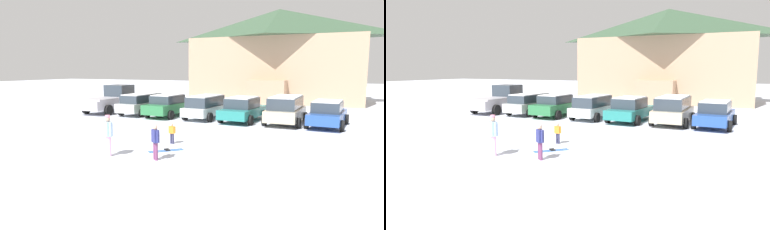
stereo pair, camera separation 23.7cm
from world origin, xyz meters
TOP-DOWN VIEW (x-y plane):
  - ground at (0.00, 0.00)m, footprint 160.00×160.00m
  - ski_lodge at (-0.65, 29.04)m, footprint 17.83×11.75m
  - parked_silver_wagon at (-7.78, 13.03)m, footprint 2.19×4.57m
  - parked_green_coupe at (-5.38, 12.94)m, footprint 2.32×4.77m
  - parked_white_suv at (-2.43, 12.90)m, footprint 2.28×4.35m
  - parked_teal_hatchback at (0.27, 12.93)m, footprint 2.48×4.86m
  - parked_beige_suv at (3.05, 12.98)m, footprint 2.30×4.60m
  - parked_blue_hatchback at (5.52, 12.99)m, footprint 2.38×4.74m
  - pickup_truck at (-10.81, 13.39)m, footprint 2.42×5.65m
  - skier_teen_in_navy_coat at (0.03, 2.03)m, footprint 0.44×0.36m
  - skier_child_in_orange_jacket at (-0.76, 4.84)m, footprint 0.37×0.15m
  - skier_adult_in_blue_parka at (-2.00, 1.75)m, footprint 0.55×0.41m
  - pair_of_skis at (-0.31, 3.48)m, footprint 1.26×1.29m

SIDE VIEW (x-z plane):
  - ground at x=0.00m, z-range 0.00..0.00m
  - pair_of_skis at x=-0.31m, z-range -0.02..0.06m
  - skier_child_in_orange_jacket at x=-0.76m, z-range 0.06..1.05m
  - skier_teen_in_navy_coat at x=0.03m, z-range 0.09..1.50m
  - parked_blue_hatchback at x=5.52m, z-range 0.01..1.61m
  - parked_teal_hatchback at x=0.27m, z-range 0.01..1.64m
  - parked_green_coupe at x=-5.38m, z-range 0.02..1.64m
  - parked_silver_wagon at x=-7.78m, z-range 0.07..1.67m
  - parked_white_suv at x=-2.43m, z-range 0.06..1.71m
  - skier_adult_in_blue_parka at x=-2.00m, z-range 0.11..1.78m
  - parked_beige_suv at x=3.05m, z-range 0.06..1.84m
  - pickup_truck at x=-10.81m, z-range -0.08..2.07m
  - ski_lodge at x=-0.65m, z-range 0.07..9.87m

